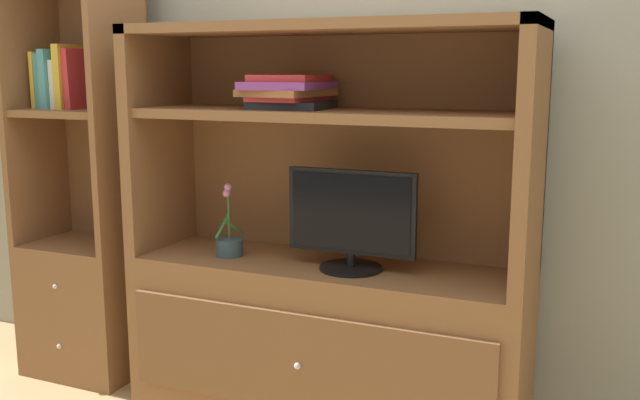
{
  "coord_description": "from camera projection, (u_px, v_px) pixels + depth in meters",
  "views": [
    {
      "loc": [
        1.02,
        -2.0,
        1.34
      ],
      "look_at": [
        0.0,
        0.35,
        0.87
      ],
      "focal_mm": 40.38,
      "sensor_mm": 36.0,
      "label": 1
    }
  ],
  "objects": [
    {
      "name": "painted_rear_wall",
      "position": [
        360.0,
        54.0,
        2.87
      ],
      "size": [
        6.0,
        0.1,
        2.8
      ],
      "primitive_type": "cube",
      "color": "gray",
      "rests_on": "ground_plane"
    },
    {
      "name": "media_console",
      "position": [
        326.0,
        297.0,
        2.73
      ],
      "size": [
        1.51,
        0.49,
        1.5
      ],
      "color": "brown",
      "rests_on": "ground_plane"
    },
    {
      "name": "tv_monitor",
      "position": [
        351.0,
        220.0,
        2.58
      ],
      "size": [
        0.48,
        0.23,
        0.37
      ],
      "color": "black",
      "rests_on": "media_console"
    },
    {
      "name": "potted_plant",
      "position": [
        229.0,
        242.0,
        2.8
      ],
      "size": [
        0.11,
        0.12,
        0.29
      ],
      "color": "#384C56",
      "rests_on": "media_console"
    },
    {
      "name": "magazine_stack",
      "position": [
        289.0,
        91.0,
        2.64
      ],
      "size": [
        0.31,
        0.35,
        0.12
      ],
      "color": "black",
      "rests_on": "media_console"
    },
    {
      "name": "bookshelf_tall",
      "position": [
        86.0,
        240.0,
        3.16
      ],
      "size": [
        0.5,
        0.39,
        1.85
      ],
      "color": "brown",
      "rests_on": "ground_plane"
    },
    {
      "name": "upright_book_row",
      "position": [
        61.0,
        80.0,
        3.06
      ],
      "size": [
        0.22,
        0.17,
        0.27
      ],
      "color": "gold",
      "rests_on": "bookshelf_tall"
    }
  ]
}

